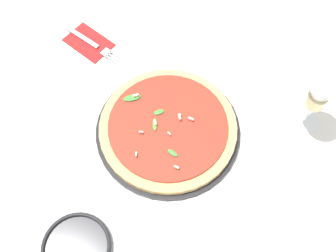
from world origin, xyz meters
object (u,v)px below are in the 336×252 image
Objects in this scene: wine_glass at (320,95)px; side_plate_white at (76,248)px; pizza_arugula_main at (168,128)px; fork at (90,42)px.

side_plate_white is at bearing -126.07° from wine_glass.
pizza_arugula_main is 0.35m from fork.
pizza_arugula_main is 1.96× the size of wine_glass.
side_plate_white is (-0.06, -0.33, -0.01)m from pizza_arugula_main.
wine_glass is 0.62m from side_plate_white.
pizza_arugula_main is 1.69× the size of fork.
side_plate_white reaches higher than fork.
side_plate_white is (0.24, -0.49, 0.00)m from fork.
fork is at bearing 115.93° from side_plate_white.
pizza_arugula_main is 0.34m from side_plate_white.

